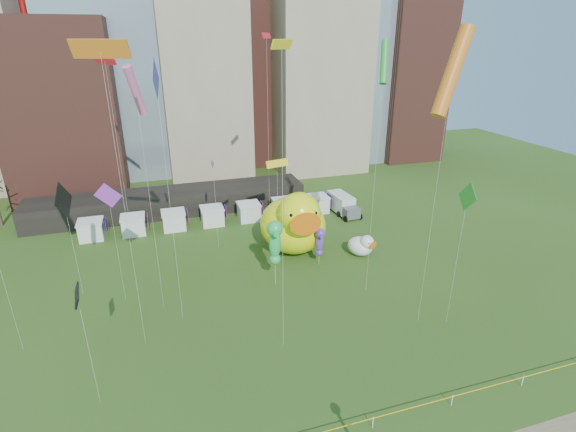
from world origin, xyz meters
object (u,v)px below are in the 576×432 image
object	(u,v)px
seahorse_purple	(320,240)
box_truck	(342,204)
seahorse_green	(275,239)
small_duck	(362,245)
big_duck	(294,223)

from	to	relation	value
seahorse_purple	box_truck	distance (m)	15.89
seahorse_green	box_truck	distance (m)	21.71
seahorse_purple	box_truck	size ratio (longest dim) A/B	0.70
seahorse_purple	box_truck	bearing A→B (deg)	65.58
seahorse_green	box_truck	world-z (taller)	seahorse_green
seahorse_purple	box_truck	xyz separation A→B (m)	(8.67, 13.21, -1.72)
small_duck	seahorse_purple	world-z (taller)	seahorse_purple
small_duck	seahorse_green	distance (m)	12.29
big_duck	seahorse_purple	xyz separation A→B (m)	(1.64, -3.96, -0.61)
small_duck	box_truck	xyz separation A→B (m)	(3.22, 12.51, 0.10)
seahorse_purple	box_truck	world-z (taller)	seahorse_purple
big_duck	small_duck	world-z (taller)	big_duck
small_duck	seahorse_purple	xyz separation A→B (m)	(-5.45, -0.70, 1.81)
small_duck	seahorse_purple	bearing A→B (deg)	163.32
big_duck	box_truck	size ratio (longest dim) A/B	1.68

